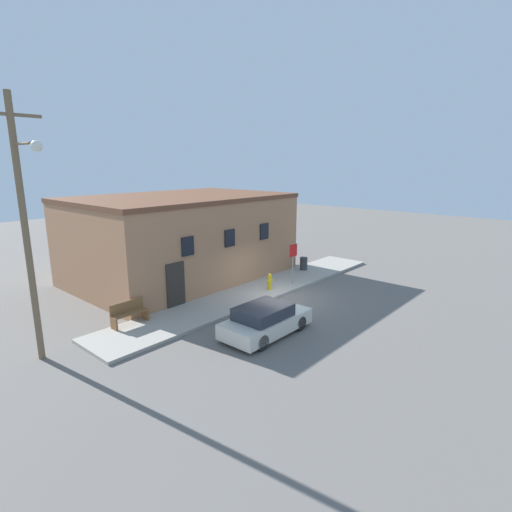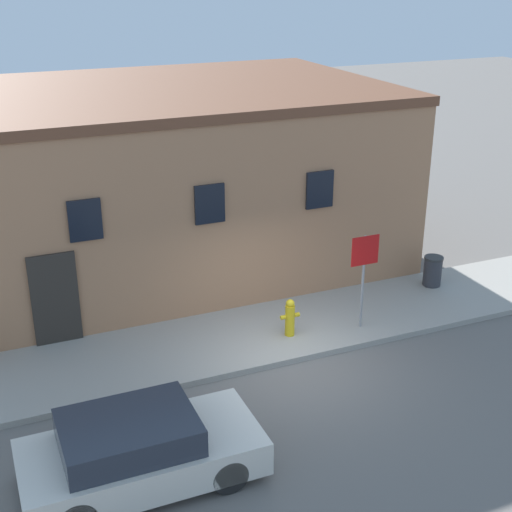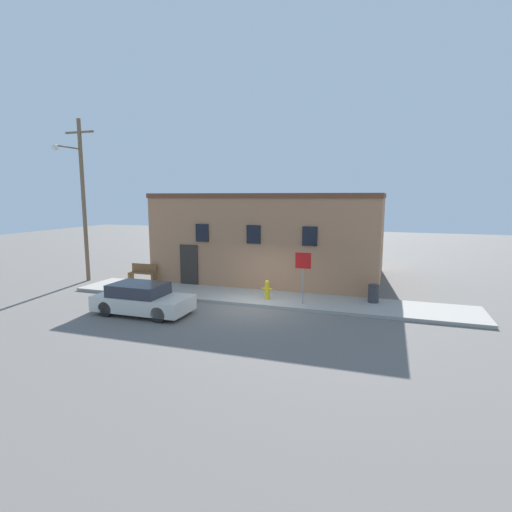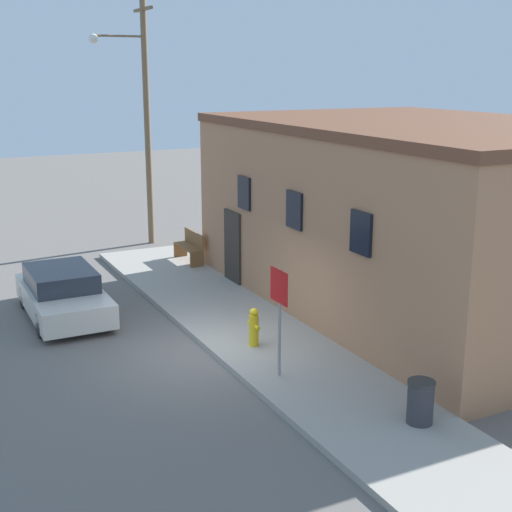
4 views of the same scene
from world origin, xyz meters
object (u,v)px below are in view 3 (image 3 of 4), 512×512
Objects in this scene: fire_hydrant at (267,290)px; utility_pole at (81,195)px; trash_bin at (373,293)px; stop_sign at (303,268)px; parked_car at (142,299)px; bench at (143,273)px.

utility_pole is (-10.90, 1.14, 4.20)m from fire_hydrant.
stop_sign is at bearing -156.41° from trash_bin.
utility_pole reaches higher than parked_car.
fire_hydrant is 0.23× the size of parked_car.
bench is at bearing 123.93° from parked_car.
fire_hydrant is 4.61m from trash_bin.
utility_pole is (-12.56, 1.41, 3.09)m from stop_sign.
stop_sign reaches higher than bench.
utility_pole is at bearing 174.03° from fire_hydrant.
utility_pole is at bearing 146.40° from parked_car.
trash_bin is 9.73m from parked_car.
fire_hydrant is 11.74m from utility_pole.
utility_pole reaches higher than trash_bin.
stop_sign is 13.01m from utility_pole.
stop_sign is at bearing -6.41° from utility_pole.
stop_sign is at bearing -9.28° from fire_hydrant.
stop_sign is 1.45× the size of bench.
parked_car is (-4.24, -3.28, 0.02)m from fire_hydrant.
trash_bin is at bearing 25.94° from parked_car.
trash_bin is at bearing -2.09° from bench.
parked_car is (-8.75, -4.26, 0.07)m from trash_bin.
fire_hydrant is 5.37m from parked_car.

